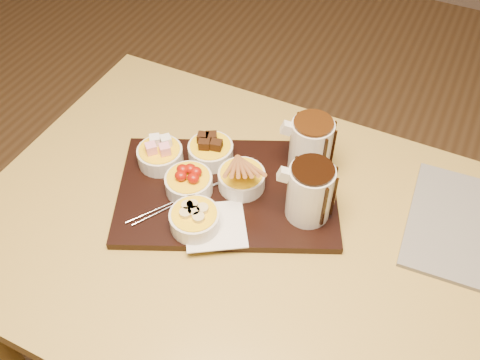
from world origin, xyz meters
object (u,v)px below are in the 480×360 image
at_px(dining_table, 263,262).
at_px(pitcher_milk_chocolate, 311,146).
at_px(pitcher_dark_chocolate, 310,192).
at_px(serving_board, 227,191).
at_px(bowl_strawberries, 189,184).

relative_size(dining_table, pitcher_milk_chocolate, 9.68).
relative_size(pitcher_dark_chocolate, pitcher_milk_chocolate, 1.00).
height_order(dining_table, serving_board, serving_board).
bearing_deg(dining_table, serving_board, 151.45).
height_order(dining_table, pitcher_milk_chocolate, pitcher_milk_chocolate).
xyz_separation_m(pitcher_dark_chocolate, pitcher_milk_chocolate, (-0.04, 0.12, 0.00)).
distance_m(serving_board, pitcher_milk_chocolate, 0.20).
bearing_deg(pitcher_milk_chocolate, bowl_strawberries, -163.61).
xyz_separation_m(bowl_strawberries, pitcher_milk_chocolate, (0.20, 0.17, 0.04)).
xyz_separation_m(serving_board, pitcher_milk_chocolate, (0.13, 0.14, 0.07)).
bearing_deg(pitcher_dark_chocolate, pitcher_milk_chocolate, 85.60).
distance_m(dining_table, serving_board, 0.17).
bearing_deg(dining_table, pitcher_dark_chocolate, 52.25).
bearing_deg(serving_board, pitcher_milk_chocolate, 21.80).
bearing_deg(bowl_strawberries, dining_table, -7.69).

